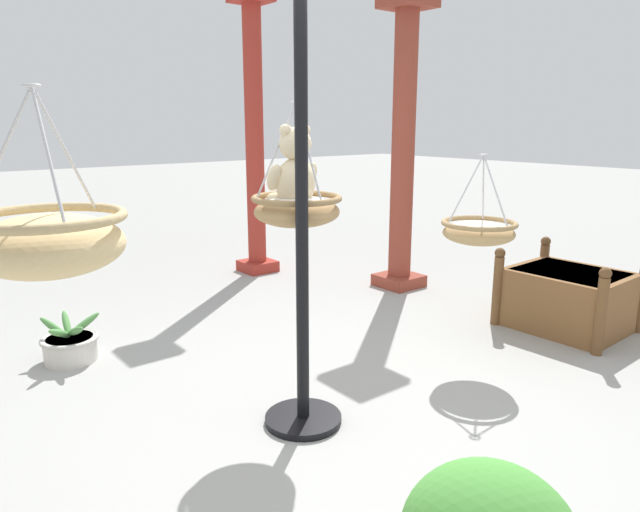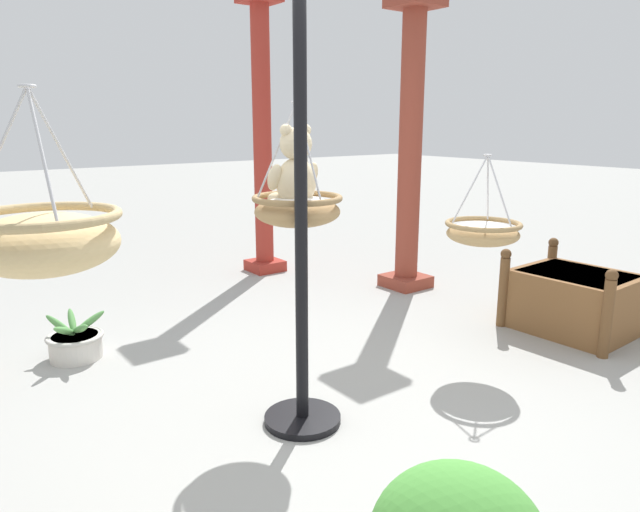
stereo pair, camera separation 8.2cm
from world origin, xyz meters
TOP-DOWN VIEW (x-y plane):
  - ground_plane at (0.00, 0.00)m, footprint 40.00×40.00m
  - display_pole_central at (-0.20, 0.04)m, footprint 0.44×0.44m
  - hanging_basket_with_teddy at (-0.05, 0.29)m, footprint 0.52×0.52m
  - teddy_bear at (-0.05, 0.32)m, footprint 0.33×0.30m
  - hanging_basket_left_high at (-1.50, -0.15)m, footprint 0.56×0.56m
  - hanging_basket_right_low at (1.39, 0.08)m, footprint 0.53×0.53m
  - greenhouse_pillar_left at (2.27, 1.68)m, footprint 0.44×0.44m
  - greenhouse_pillar_right at (1.45, 3.13)m, footprint 0.39×0.39m
  - wooden_planter_box at (2.45, -0.08)m, footprint 0.85×0.97m
  - potted_plant_tall_leafy at (-0.99, 1.79)m, footprint 0.44×0.48m

SIDE VIEW (x-z plane):
  - ground_plane at x=0.00m, z-range 0.00..0.00m
  - potted_plant_tall_leafy at x=-0.99m, z-range -0.05..0.29m
  - wooden_planter_box at x=2.45m, z-range -0.07..0.60m
  - display_pole_central at x=-0.20m, z-range -0.46..2.01m
  - hanging_basket_right_low at x=1.39m, z-range 0.61..1.25m
  - hanging_basket_with_teddy at x=-0.05m, z-range 0.84..1.55m
  - hanging_basket_left_high at x=-1.50m, z-range 0.92..1.60m
  - greenhouse_pillar_left at x=2.27m, z-range -0.05..2.78m
  - teddy_bear at x=-0.05m, z-range 1.16..1.64m
  - greenhouse_pillar_right at x=1.45m, z-range -0.05..2.95m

